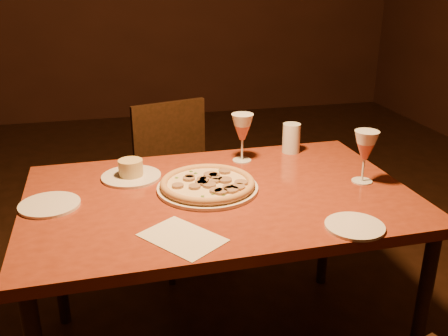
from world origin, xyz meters
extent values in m
plane|color=black|center=(0.00, 0.00, 0.00)|extent=(7.00, 7.00, 0.00)
cube|color=maroon|center=(0.22, -0.26, 0.71)|extent=(1.38, 0.90, 0.04)
cylinder|color=black|center=(-0.41, 0.11, 0.35)|extent=(0.05, 0.05, 0.69)
cylinder|color=black|center=(0.85, -0.63, 0.35)|extent=(0.05, 0.05, 0.69)
cylinder|color=black|center=(0.83, 0.13, 0.35)|extent=(0.05, 0.05, 0.69)
cube|color=black|center=(0.21, 0.49, 0.43)|extent=(0.50, 0.50, 0.04)
cube|color=black|center=(0.16, 0.67, 0.65)|extent=(0.40, 0.14, 0.39)
cylinder|color=black|center=(0.10, 0.29, 0.21)|extent=(0.03, 0.03, 0.42)
cylinder|color=black|center=(0.01, 0.61, 0.21)|extent=(0.03, 0.03, 0.42)
cylinder|color=black|center=(0.41, 0.38, 0.21)|extent=(0.03, 0.03, 0.42)
cylinder|color=black|center=(0.32, 0.69, 0.21)|extent=(0.03, 0.03, 0.42)
cylinder|color=silver|center=(0.18, -0.22, 0.74)|extent=(0.37, 0.37, 0.01)
cylinder|color=beige|center=(0.18, -0.22, 0.75)|extent=(0.33, 0.33, 0.01)
torus|color=tan|center=(0.18, -0.22, 0.76)|extent=(0.34, 0.34, 0.03)
cylinder|color=silver|center=(-0.08, -0.04, 0.74)|extent=(0.23, 0.23, 0.01)
cylinder|color=tan|center=(-0.08, -0.04, 0.77)|extent=(0.09, 0.09, 0.06)
cylinder|color=silver|center=(0.62, 0.09, 0.79)|extent=(0.08, 0.08, 0.13)
cylinder|color=silver|center=(-0.36, -0.23, 0.74)|extent=(0.20, 0.20, 0.01)
cylinder|color=silver|center=(0.57, -0.61, 0.73)|extent=(0.18, 0.18, 0.01)
cube|color=beige|center=(0.04, -0.55, 0.73)|extent=(0.27, 0.29, 0.00)
camera|label=1|loc=(-0.15, -1.84, 1.47)|focal=40.00mm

